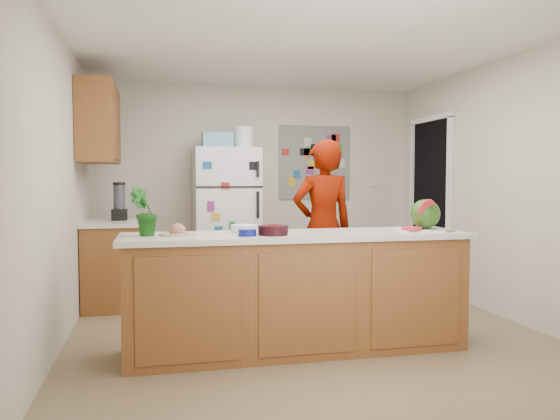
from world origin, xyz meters
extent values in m
cube|color=brown|center=(0.00, 0.00, -0.01)|extent=(4.00, 4.50, 0.02)
cube|color=beige|center=(0.00, 2.26, 1.25)|extent=(4.00, 0.02, 2.50)
cube|color=beige|center=(-2.01, 0.00, 1.25)|extent=(0.02, 4.50, 2.50)
cube|color=beige|center=(2.01, 0.00, 1.25)|extent=(0.02, 4.50, 2.50)
cube|color=white|center=(0.00, 0.00, 2.51)|extent=(4.00, 4.50, 0.02)
cube|color=black|center=(1.99, 1.45, 1.02)|extent=(0.03, 0.85, 2.04)
cube|color=brown|center=(-0.20, -0.50, 0.44)|extent=(2.60, 0.62, 0.88)
cube|color=silver|center=(-0.20, -0.50, 0.90)|extent=(2.68, 0.70, 0.04)
cube|color=brown|center=(-1.69, 1.35, 0.43)|extent=(0.60, 0.80, 0.86)
cube|color=silver|center=(-1.69, 1.35, 0.88)|extent=(0.64, 0.84, 0.04)
cube|color=brown|center=(-1.82, 1.30, 1.90)|extent=(0.35, 1.00, 0.80)
cube|color=silver|center=(-0.45, 1.88, 0.85)|extent=(0.75, 0.70, 1.70)
cube|color=#5999B2|center=(-0.55, 1.88, 1.79)|extent=(0.35, 0.28, 0.18)
cube|color=slate|center=(0.75, 2.24, 1.55)|extent=(0.95, 0.01, 0.95)
imported|color=#650E00|center=(0.35, 0.59, 0.86)|extent=(0.66, 0.47, 1.72)
cylinder|color=black|center=(-1.64, 1.45, 1.09)|extent=(0.12, 0.12, 0.38)
cube|color=silver|center=(0.83, -0.51, 0.93)|extent=(0.43, 0.37, 0.01)
sphere|color=#225B19|center=(0.89, -0.49, 1.05)|extent=(0.24, 0.24, 0.24)
cylinder|color=#E62C44|center=(0.73, -0.56, 0.94)|extent=(0.16, 0.16, 0.02)
cylinder|color=black|center=(-0.41, -0.60, 0.96)|extent=(0.29, 0.29, 0.07)
cylinder|color=silver|center=(-0.59, -0.36, 0.95)|extent=(0.22, 0.22, 0.06)
cylinder|color=navy|center=(-0.61, -0.62, 0.95)|extent=(0.14, 0.14, 0.05)
cylinder|color=#BAA78E|center=(-1.11, -0.46, 0.93)|extent=(0.30, 0.30, 0.02)
cube|color=white|center=(-0.38, -0.55, 0.93)|extent=(0.22, 0.20, 0.02)
cube|color=slate|center=(1.00, -0.67, 0.93)|extent=(0.10, 0.07, 0.01)
imported|color=#143F12|center=(-1.35, -0.45, 1.10)|extent=(0.22, 0.19, 0.36)
camera|label=1|loc=(-1.26, -4.56, 1.33)|focal=35.00mm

